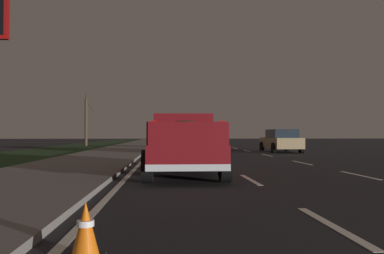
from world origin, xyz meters
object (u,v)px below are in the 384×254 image
(pickup_truck, at_px, (184,142))
(sedan_tan, at_px, (281,141))
(traffic_cone_near, at_px, (85,231))
(bare_tree_far, at_px, (86,121))
(sedan_red, at_px, (174,141))

(pickup_truck, bearing_deg, sedan_tan, -26.99)
(pickup_truck, height_order, sedan_tan, pickup_truck)
(pickup_truck, relative_size, sedan_tan, 1.23)
(traffic_cone_near, bearing_deg, bare_tree_far, 11.75)
(sedan_tan, distance_m, bare_tree_far, 20.08)
(sedan_red, height_order, bare_tree_far, bare_tree_far)
(sedan_red, distance_m, bare_tree_far, 16.39)
(pickup_truck, distance_m, sedan_tan, 15.77)
(sedan_tan, bearing_deg, bare_tree_far, 51.28)
(sedan_tan, relative_size, traffic_cone_near, 7.62)
(sedan_tan, height_order, traffic_cone_near, sedan_tan)
(pickup_truck, relative_size, sedan_red, 1.23)
(sedan_red, relative_size, traffic_cone_near, 7.59)
(bare_tree_far, bearing_deg, sedan_tan, -128.72)
(sedan_red, bearing_deg, traffic_cone_near, 176.69)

